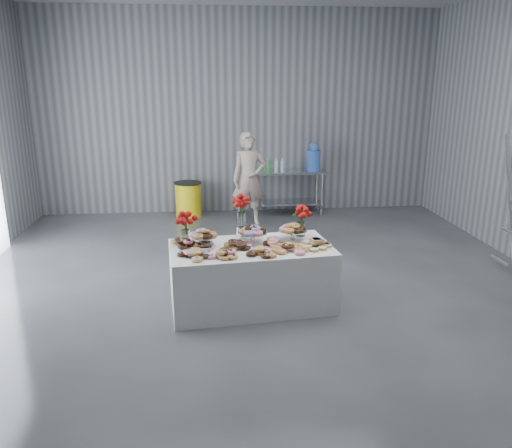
{
  "coord_description": "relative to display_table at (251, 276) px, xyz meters",
  "views": [
    {
      "loc": [
        -0.62,
        -5.66,
        2.66
      ],
      "look_at": [
        -0.03,
        0.38,
        0.89
      ],
      "focal_mm": 35.0,
      "sensor_mm": 36.0,
      "label": 1
    }
  ],
  "objects": [
    {
      "name": "bouquet_right",
      "position": [
        0.66,
        0.37,
        0.67
      ],
      "size": [
        0.26,
        0.26,
        0.42
      ],
      "color": "white",
      "rests_on": "display_table"
    },
    {
      "name": "donut_mounds",
      "position": [
        0.0,
        -0.05,
        0.42
      ],
      "size": [
        1.88,
        0.99,
        0.09
      ],
      "primitive_type": null,
      "rotation": [
        0.0,
        0.0,
        0.11
      ],
      "color": "#BD9445",
      "rests_on": "display_table"
    },
    {
      "name": "cake_stand_left",
      "position": [
        -0.56,
        0.09,
        0.52
      ],
      "size": [
        0.36,
        0.36,
        0.17
      ],
      "color": "silver",
      "rests_on": "display_table"
    },
    {
      "name": "trash_barrel",
      "position": [
        -0.9,
        4.19,
        -0.02
      ],
      "size": [
        0.54,
        0.54,
        0.7
      ],
      "rotation": [
        0.0,
        0.0,
        -0.32
      ],
      "color": "yellow",
      "rests_on": "ground"
    },
    {
      "name": "bouquet_center",
      "position": [
        -0.09,
        0.34,
        0.75
      ],
      "size": [
        0.26,
        0.26,
        0.57
      ],
      "color": "silver",
      "rests_on": "display_table"
    },
    {
      "name": "bouquet_left",
      "position": [
        -0.77,
        0.17,
        0.67
      ],
      "size": [
        0.26,
        0.26,
        0.42
      ],
      "color": "white",
      "rests_on": "display_table"
    },
    {
      "name": "water_jug",
      "position": [
        1.61,
        4.19,
        0.77
      ],
      "size": [
        0.28,
        0.28,
        0.55
      ],
      "color": "#4584EB",
      "rests_on": "prep_table"
    },
    {
      "name": "person",
      "position": [
        0.27,
        3.53,
        0.5
      ],
      "size": [
        0.67,
        0.47,
        1.74
      ],
      "primitive_type": "imported",
      "rotation": [
        0.0,
        0.0,
        0.08
      ],
      "color": "#CC8C93",
      "rests_on": "ground"
    },
    {
      "name": "cake_stand_right",
      "position": [
        0.53,
        0.21,
        0.52
      ],
      "size": [
        0.36,
        0.36,
        0.17
      ],
      "color": "silver",
      "rests_on": "display_table"
    },
    {
      "name": "danish_pile",
      "position": [
        0.76,
        -0.07,
        0.43
      ],
      "size": [
        0.48,
        0.48,
        0.11
      ],
      "primitive_type": null,
      "color": "silver",
      "rests_on": "display_table"
    },
    {
      "name": "drink_bottles",
      "position": [
        0.79,
        4.09,
        0.66
      ],
      "size": [
        0.54,
        0.08,
        0.27
      ],
      "primitive_type": null,
      "color": "#268C33",
      "rests_on": "prep_table"
    },
    {
      "name": "room_walls",
      "position": [
        -0.14,
        0.16,
        2.26
      ],
      "size": [
        8.04,
        9.04,
        4.02
      ],
      "color": "gray",
      "rests_on": "ground"
    },
    {
      "name": "ground",
      "position": [
        0.14,
        0.09,
        -0.38
      ],
      "size": [
        9.0,
        9.0,
        0.0
      ],
      "primitive_type": "plane",
      "color": "#36383D",
      "rests_on": "ground"
    },
    {
      "name": "display_table",
      "position": [
        0.0,
        0.0,
        0.0
      ],
      "size": [
        2.0,
        1.2,
        0.75
      ],
      "primitive_type": "cube",
      "rotation": [
        0.0,
        0.0,
        0.11
      ],
      "color": "white",
      "rests_on": "ground"
    },
    {
      "name": "cake_stand_mid",
      "position": [
        0.03,
        0.15,
        0.52
      ],
      "size": [
        0.36,
        0.36,
        0.17
      ],
      "color": "silver",
      "rests_on": "display_table"
    },
    {
      "name": "prep_table",
      "position": [
        1.11,
        4.19,
        0.24
      ],
      "size": [
        1.5,
        0.6,
        0.9
      ],
      "color": "silver",
      "rests_on": "ground"
    }
  ]
}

